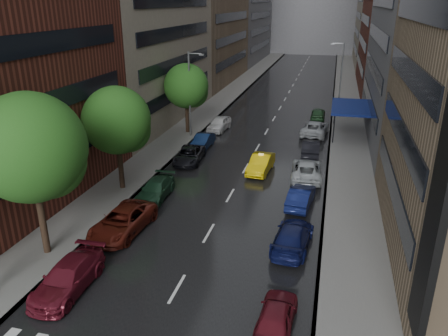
{
  "coord_description": "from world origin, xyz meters",
  "views": [
    {
      "loc": [
        7.02,
        -13.79,
        14.09
      ],
      "look_at": [
        0.0,
        14.05,
        3.0
      ],
      "focal_mm": 35.0,
      "sensor_mm": 36.0,
      "label": 1
    }
  ],
  "objects": [
    {
      "name": "road",
      "position": [
        0.0,
        50.0,
        0.01
      ],
      "size": [
        14.0,
        140.0,
        0.01
      ],
      "primitive_type": "cube",
      "color": "black",
      "rests_on": "ground"
    },
    {
      "name": "sidewalk_left",
      "position": [
        -9.0,
        50.0,
        0.07
      ],
      "size": [
        4.0,
        140.0,
        0.15
      ],
      "primitive_type": "cube",
      "color": "gray",
      "rests_on": "ground"
    },
    {
      "name": "sidewalk_right",
      "position": [
        9.0,
        50.0,
        0.07
      ],
      "size": [
        4.0,
        140.0,
        0.15
      ],
      "primitive_type": "cube",
      "color": "gray",
      "rests_on": "ground"
    },
    {
      "name": "tree_near",
      "position": [
        -8.6,
        5.32,
        6.63
      ],
      "size": [
        6.07,
        6.07,
        9.68
      ],
      "color": "#382619",
      "rests_on": "ground"
    },
    {
      "name": "tree_mid",
      "position": [
        -8.6,
        15.11,
        5.62
      ],
      "size": [
        5.16,
        5.16,
        8.22
      ],
      "color": "#382619",
      "rests_on": "ground"
    },
    {
      "name": "tree_far",
      "position": [
        -8.6,
        31.29,
        5.31
      ],
      "size": [
        4.87,
        4.87,
        7.77
      ],
      "color": "#382619",
      "rests_on": "ground"
    },
    {
      "name": "taxi",
      "position": [
        1.43,
        21.5,
        0.76
      ],
      "size": [
        1.95,
        4.73,
        1.52
      ],
      "primitive_type": "imported",
      "rotation": [
        0.0,
        0.0,
        -0.07
      ],
      "color": "yellow",
      "rests_on": "ground"
    },
    {
      "name": "parked_cars_left",
      "position": [
        -5.4,
        16.32,
        0.74
      ],
      "size": [
        2.97,
        35.62,
        1.59
      ],
      "color": "maroon",
      "rests_on": "ground"
    },
    {
      "name": "parked_cars_right",
      "position": [
        5.4,
        22.84,
        0.75
      ],
      "size": [
        3.17,
        42.9,
        1.58
      ],
      "color": "#5B121C",
      "rests_on": "ground"
    },
    {
      "name": "street_lamp_left",
      "position": [
        -7.72,
        30.0,
        4.89
      ],
      "size": [
        1.74,
        0.22,
        9.0
      ],
      "color": "gray",
      "rests_on": "sidewalk_left"
    },
    {
      "name": "street_lamp_right",
      "position": [
        7.72,
        45.0,
        4.89
      ],
      "size": [
        1.74,
        0.22,
        9.0
      ],
      "color": "gray",
      "rests_on": "sidewalk_right"
    },
    {
      "name": "awning",
      "position": [
        8.98,
        35.0,
        3.13
      ],
      "size": [
        4.0,
        8.0,
        3.12
      ],
      "color": "navy",
      "rests_on": "sidewalk_right"
    }
  ]
}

